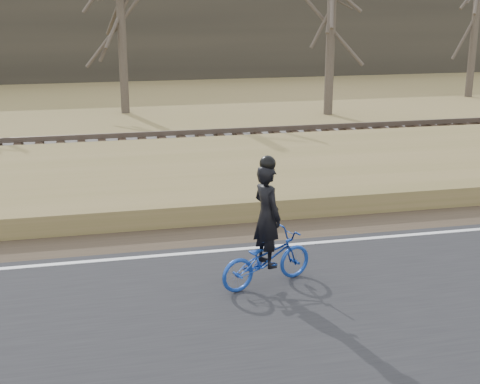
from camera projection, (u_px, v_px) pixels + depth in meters
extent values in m
cube|color=#383328|center=(25.00, 28.00, 38.44)|extent=(120.00, 4.00, 6.00)
imported|color=#173C9F|center=(267.00, 259.00, 10.97)|extent=(1.80, 1.11, 0.89)
imported|color=black|center=(267.00, 216.00, 10.76)|extent=(0.58, 0.71, 1.69)
sphere|color=black|center=(268.00, 164.00, 10.52)|extent=(0.26, 0.26, 0.26)
cylinder|color=brown|center=(121.00, 12.00, 26.92)|extent=(0.36, 0.36, 8.20)
cylinder|color=brown|center=(331.00, 26.00, 26.73)|extent=(0.36, 0.36, 7.10)
cylinder|color=brown|center=(477.00, 8.00, 31.53)|extent=(0.36, 0.36, 8.34)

